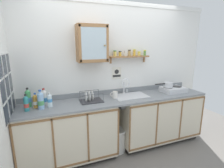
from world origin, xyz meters
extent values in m
plane|color=slate|center=(0.00, 0.00, 0.00)|extent=(6.15, 6.15, 0.00)
cube|color=white|center=(0.00, 0.70, 1.25)|extent=(3.75, 0.05, 2.50)
cube|color=white|center=(0.00, 0.66, 2.45)|extent=(3.75, 0.02, 0.05)
cube|color=black|center=(-0.85, 0.40, 0.04)|extent=(1.38, 0.53, 0.08)
cube|color=beige|center=(-0.85, 0.37, 0.49)|extent=(1.41, 0.59, 0.83)
cube|color=brown|center=(-0.85, 0.07, 0.87)|extent=(1.41, 0.01, 0.03)
cube|color=brown|center=(-0.85, 0.07, 0.13)|extent=(1.41, 0.01, 0.03)
cube|color=brown|center=(-1.56, 0.07, 0.49)|extent=(0.02, 0.01, 0.76)
cube|color=brown|center=(-1.09, 0.07, 0.49)|extent=(0.02, 0.01, 0.76)
cube|color=brown|center=(-0.62, 0.07, 0.49)|extent=(0.02, 0.01, 0.76)
cube|color=brown|center=(-0.15, 0.07, 0.49)|extent=(0.02, 0.01, 0.76)
cube|color=black|center=(0.80, 0.40, 0.04)|extent=(1.48, 0.53, 0.08)
cube|color=beige|center=(0.80, 0.37, 0.49)|extent=(1.51, 0.59, 0.83)
cube|color=brown|center=(0.80, 0.07, 0.87)|extent=(1.51, 0.01, 0.03)
cube|color=brown|center=(0.80, 0.07, 0.13)|extent=(1.51, 0.01, 0.03)
cube|color=brown|center=(0.04, 0.07, 0.49)|extent=(0.02, 0.01, 0.76)
cube|color=brown|center=(0.55, 0.07, 0.49)|extent=(0.02, 0.01, 0.76)
cube|color=brown|center=(1.05, 0.07, 0.49)|extent=(0.02, 0.01, 0.76)
cube|color=brown|center=(1.56, 0.07, 0.49)|extent=(0.02, 0.01, 0.76)
cube|color=gray|center=(0.00, 0.37, 0.92)|extent=(3.11, 0.62, 0.03)
cube|color=gray|center=(0.00, 0.66, 0.98)|extent=(3.11, 0.02, 0.08)
cube|color=silver|center=(0.21, 0.39, 0.94)|extent=(0.57, 0.36, 0.01)
cube|color=slate|center=(0.21, 0.39, 0.80)|extent=(0.49, 0.29, 0.01)
cube|color=slate|center=(0.21, 0.54, 0.86)|extent=(0.49, 0.01, 0.15)
cube|color=slate|center=(0.21, 0.25, 0.86)|extent=(0.49, 0.01, 0.15)
cylinder|color=#4C4C51|center=(0.21, 0.39, 0.79)|extent=(0.04, 0.04, 0.01)
cylinder|color=silver|center=(0.18, 0.60, 0.95)|extent=(0.05, 0.05, 0.02)
cylinder|color=silver|center=(0.18, 0.60, 1.06)|extent=(0.02, 0.02, 0.19)
torus|color=silver|center=(0.18, 0.53, 1.15)|extent=(0.16, 0.02, 0.16)
cylinder|color=silver|center=(0.24, 0.60, 0.98)|extent=(0.02, 0.02, 0.06)
cube|color=silver|center=(1.07, 0.36, 0.98)|extent=(0.42, 0.31, 0.09)
cylinder|color=#2D2D2D|center=(0.97, 0.38, 1.03)|extent=(0.17, 0.17, 0.01)
cylinder|color=#2D2D2D|center=(1.18, 0.38, 1.03)|extent=(0.17, 0.17, 0.01)
cylinder|color=black|center=(0.97, 0.22, 0.98)|extent=(0.03, 0.02, 0.03)
cylinder|color=black|center=(1.18, 0.22, 0.98)|extent=(0.03, 0.02, 0.03)
cylinder|color=silver|center=(0.97, 0.38, 1.08)|extent=(0.16, 0.16, 0.09)
torus|color=silver|center=(0.97, 0.38, 1.12)|extent=(0.17, 0.17, 0.01)
cylinder|color=black|center=(0.79, 0.39, 1.11)|extent=(0.20, 0.03, 0.02)
cylinder|color=white|center=(-1.16, 0.44, 1.04)|extent=(0.07, 0.07, 0.21)
cone|color=white|center=(-1.16, 0.44, 1.16)|extent=(0.07, 0.07, 0.03)
cylinder|color=red|center=(-1.16, 0.44, 1.19)|extent=(0.03, 0.03, 0.02)
cylinder|color=#3F8CCC|center=(-1.16, 0.44, 1.03)|extent=(0.07, 0.07, 0.06)
cylinder|color=#8CB7E0|center=(-1.20, 0.32, 1.05)|extent=(0.08, 0.08, 0.22)
cone|color=#8CB7E0|center=(-1.20, 0.32, 1.17)|extent=(0.08, 0.08, 0.04)
cylinder|color=#2D59B2|center=(-1.20, 0.32, 1.20)|extent=(0.04, 0.04, 0.02)
cylinder|color=#4C9959|center=(-1.20, 0.32, 1.03)|extent=(0.09, 0.09, 0.06)
cylinder|color=gold|center=(-1.27, 0.40, 1.02)|extent=(0.06, 0.06, 0.17)
cone|color=gold|center=(-1.27, 0.40, 1.12)|extent=(0.06, 0.06, 0.03)
cylinder|color=#2D59B2|center=(-1.27, 0.40, 1.14)|extent=(0.03, 0.03, 0.02)
cylinder|color=white|center=(-1.27, 0.40, 1.01)|extent=(0.06, 0.06, 0.05)
cylinder|color=teal|center=(-1.38, 0.31, 1.03)|extent=(0.06, 0.06, 0.18)
cone|color=teal|center=(-1.38, 0.31, 1.14)|extent=(0.06, 0.06, 0.03)
cylinder|color=#262626|center=(-1.38, 0.31, 1.16)|extent=(0.03, 0.03, 0.02)
cylinder|color=#D84C3F|center=(-1.38, 0.31, 1.02)|extent=(0.06, 0.06, 0.05)
cylinder|color=silver|center=(-1.09, 0.36, 1.02)|extent=(0.07, 0.07, 0.17)
cone|color=silver|center=(-1.09, 0.36, 1.12)|extent=(0.06, 0.06, 0.03)
cylinder|color=white|center=(-1.09, 0.36, 1.15)|extent=(0.03, 0.03, 0.02)
cylinder|color=#3F8CCC|center=(-1.09, 0.36, 1.04)|extent=(0.07, 0.07, 0.05)
cylinder|color=#4CB266|center=(-1.37, 0.47, 1.05)|extent=(0.07, 0.07, 0.23)
cone|color=#4CB266|center=(-1.37, 0.47, 1.18)|extent=(0.07, 0.07, 0.03)
cylinder|color=#262626|center=(-1.37, 0.47, 1.21)|extent=(0.03, 0.03, 0.02)
cylinder|color=#3F8CCC|center=(-1.37, 0.47, 1.05)|extent=(0.08, 0.08, 0.06)
cube|color=#333338|center=(-0.48, 0.38, 0.94)|extent=(0.34, 0.26, 0.01)
cylinder|color=#4C4F54|center=(-0.64, 0.26, 1.02)|extent=(0.01, 0.01, 0.13)
cylinder|color=#4C4F54|center=(-0.33, 0.26, 1.02)|extent=(0.01, 0.01, 0.13)
cylinder|color=#4C4F54|center=(-0.64, 0.50, 1.02)|extent=(0.01, 0.01, 0.13)
cylinder|color=#4C4F54|center=(-0.33, 0.50, 1.02)|extent=(0.01, 0.01, 0.13)
cylinder|color=#4C4F54|center=(-0.48, 0.26, 1.08)|extent=(0.31, 0.01, 0.01)
cylinder|color=#4C4F54|center=(-0.48, 0.50, 1.08)|extent=(0.31, 0.01, 0.01)
cylinder|color=white|center=(-0.57, 0.38, 1.03)|extent=(0.01, 0.16, 0.16)
cylinder|color=white|center=(-0.51, 0.38, 1.03)|extent=(0.01, 0.16, 0.16)
cylinder|color=white|center=(-0.46, 0.38, 1.03)|extent=(0.01, 0.15, 0.15)
cylinder|color=white|center=(-0.07, 0.40, 0.99)|extent=(0.08, 0.08, 0.11)
torus|color=white|center=(-0.12, 0.42, 1.00)|extent=(0.07, 0.03, 0.07)
cube|color=#996B42|center=(-0.40, 0.55, 1.82)|extent=(0.47, 0.24, 0.57)
cube|color=silver|center=(-0.40, 0.42, 1.82)|extent=(0.38, 0.01, 0.47)
cube|color=#996B42|center=(-0.62, 0.42, 1.82)|extent=(0.04, 0.01, 0.53)
cube|color=#996B42|center=(-0.19, 0.42, 1.82)|extent=(0.04, 0.01, 0.53)
cube|color=#996B42|center=(-0.40, 0.42, 2.07)|extent=(0.44, 0.01, 0.05)
cube|color=#996B42|center=(-0.40, 0.42, 1.56)|extent=(0.44, 0.01, 0.05)
sphere|color=olive|center=(-0.24, 0.41, 1.79)|extent=(0.02, 0.02, 0.02)
cube|color=#996B42|center=(0.27, 0.60, 1.60)|extent=(0.72, 0.14, 0.02)
cube|color=#996B42|center=(-0.05, 0.66, 1.53)|extent=(0.02, 0.03, 0.10)
cube|color=#996B42|center=(0.60, 0.66, 1.53)|extent=(0.02, 0.03, 0.10)
cylinder|color=#E0C659|center=(0.00, 0.60, 1.65)|extent=(0.05, 0.05, 0.08)
cylinder|color=#33723F|center=(0.00, 0.60, 1.70)|extent=(0.05, 0.05, 0.02)
cylinder|color=gold|center=(0.09, 0.60, 1.64)|extent=(0.05, 0.05, 0.07)
cylinder|color=black|center=(0.09, 0.60, 1.68)|extent=(0.05, 0.05, 0.02)
cylinder|color=silver|center=(0.19, 0.59, 1.64)|extent=(0.05, 0.05, 0.07)
cylinder|color=white|center=(0.19, 0.59, 1.68)|extent=(0.05, 0.05, 0.02)
cylinder|color=tan|center=(0.27, 0.60, 1.65)|extent=(0.04, 0.04, 0.09)
cylinder|color=black|center=(0.27, 0.60, 1.70)|extent=(0.04, 0.04, 0.02)
cylinder|color=gold|center=(0.37, 0.60, 1.65)|extent=(0.05, 0.05, 0.09)
cylinder|color=yellow|center=(0.37, 0.60, 1.71)|extent=(0.05, 0.05, 0.02)
cylinder|color=#E0C659|center=(0.46, 0.60, 1.64)|extent=(0.05, 0.05, 0.06)
cylinder|color=yellow|center=(0.46, 0.60, 1.67)|extent=(0.05, 0.05, 0.02)
cylinder|color=#598C3F|center=(0.57, 0.59, 1.65)|extent=(0.04, 0.04, 0.08)
cylinder|color=yellow|center=(0.57, 0.59, 1.70)|extent=(0.05, 0.05, 0.02)
cube|color=silver|center=(0.06, 0.67, 1.30)|extent=(0.18, 0.01, 0.21)
cube|color=#262626|center=(0.06, 0.66, 1.26)|extent=(0.15, 0.00, 0.04)
cylinder|color=#262626|center=(0.06, 0.66, 1.33)|extent=(0.08, 0.00, 0.08)
cube|color=#262D38|center=(-1.56, 0.26, 1.30)|extent=(0.01, 0.66, 0.77)
cube|color=white|center=(-1.57, 0.26, 1.30)|extent=(0.02, 0.71, 0.81)
cube|color=white|center=(-1.56, 0.14, 1.30)|extent=(0.01, 0.02, 0.77)
cube|color=white|center=(-1.56, 0.38, 1.30)|extent=(0.01, 0.02, 0.77)
cube|color=white|center=(-1.56, 0.26, 1.17)|extent=(0.01, 0.66, 0.02)
cube|color=white|center=(-1.56, 0.26, 1.44)|extent=(0.01, 0.66, 0.02)
cylinder|color=silver|center=(-0.05, 0.31, 0.20)|extent=(0.25, 0.25, 0.39)
torus|color=white|center=(-0.05, 0.31, 0.39)|extent=(0.28, 0.28, 0.03)
camera|label=1|loc=(-1.09, -2.10, 1.81)|focal=27.45mm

